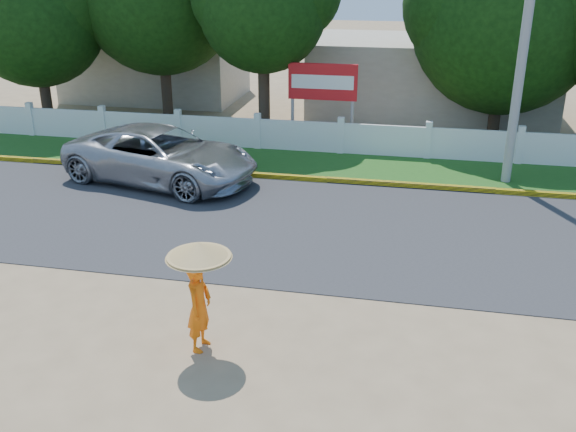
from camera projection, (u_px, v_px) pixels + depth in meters
The scene contains 12 objects.
ground at pixel (267, 315), 12.55m from camera, with size 120.00×120.00×0.00m, color #9E8460.
road at pixel (307, 226), 16.62m from camera, with size 60.00×7.00×0.02m, color #38383A.
grass_verge at pixel (335, 165), 21.38m from camera, with size 60.00×3.50×0.03m, color #2D601E.
curb at pixel (327, 180), 19.81m from camera, with size 40.00×0.18×0.16m, color yellow.
fence at pixel (341, 138), 22.49m from camera, with size 40.00×0.10×1.10m, color silver.
building_near at pixel (430, 77), 27.69m from camera, with size 10.00×6.00×3.20m, color #B7AD99.
building_far at pixel (157, 68), 31.09m from camera, with size 8.00×5.00×2.80m, color #B7AD99.
utility_pole at pixel (525, 40), 18.24m from camera, with size 0.28×0.28×8.57m, color gray.
vehicle at pixel (161, 155), 19.61m from camera, with size 2.79×6.04×1.68m, color #A3A6AB.
monk_with_parasol at pixel (199, 281), 11.01m from camera, with size 1.14×1.14×2.07m.
billboard at pixel (323, 86), 23.04m from camera, with size 2.50×0.13×2.95m.
tree_row at pixel (454, 8), 23.01m from camera, with size 36.54×7.97×8.50m.
Camera 1 is at (2.58, -10.57, 6.56)m, focal length 40.00 mm.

